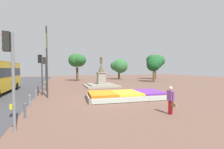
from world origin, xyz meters
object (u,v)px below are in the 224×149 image
at_px(traffic_light_mid_block, 41,67).
at_px(pedestrian_with_handbag, 171,99).
at_px(flower_planter, 127,95).
at_px(kerb_bollard_mid_a, 30,100).
at_px(traffic_light_near_crossing, 10,64).
at_px(traffic_light_far_corner, 45,68).
at_px(kerb_bollard_south, 25,110).
at_px(kerb_bollard_mid_b, 36,94).
at_px(statue_monument, 101,82).
at_px(banner_pole, 47,61).
at_px(kerb_bollard_north, 38,91).

height_order(traffic_light_mid_block, pedestrian_with_handbag, traffic_light_mid_block).
bearing_deg(flower_planter, traffic_light_mid_block, 150.82).
bearing_deg(kerb_bollard_mid_a, pedestrian_with_handbag, -31.43).
height_order(traffic_light_near_crossing, traffic_light_far_corner, traffic_light_near_crossing).
bearing_deg(traffic_light_mid_block, kerb_bollard_mid_a, -94.31).
bearing_deg(kerb_bollard_south, pedestrian_with_handbag, -15.11).
bearing_deg(traffic_light_mid_block, kerb_bollard_mid_b, -96.04).
height_order(statue_monument, kerb_bollard_mid_a, statue_monument).
bearing_deg(kerb_bollard_mid_b, banner_pole, 36.29).
xyz_separation_m(banner_pole, kerb_bollard_mid_b, (-0.85, -0.62, -2.89)).
xyz_separation_m(traffic_light_mid_block, kerb_bollard_south, (-0.11, -7.01, -2.34)).
xyz_separation_m(traffic_light_far_corner, kerb_bollard_north, (-0.39, -3.30, -2.23)).
relative_size(traffic_light_near_crossing, banner_pole, 0.64).
distance_m(statue_monument, pedestrian_with_handbag, 14.41).
distance_m(pedestrian_with_handbag, kerb_bollard_mid_b, 10.60).
distance_m(traffic_light_mid_block, banner_pole, 1.62).
height_order(kerb_bollard_mid_a, kerb_bollard_mid_b, kerb_bollard_mid_b).
bearing_deg(kerb_bollard_south, flower_planter, 21.98).
bearing_deg(flower_planter, kerb_bollard_mid_b, 164.65).
relative_size(statue_monument, kerb_bollard_north, 5.04).
bearing_deg(pedestrian_with_handbag, traffic_light_far_corner, 121.15).
distance_m(statue_monument, kerb_bollard_south, 14.50).
bearing_deg(traffic_light_near_crossing, statue_monument, 61.00).
height_order(flower_planter, pedestrian_with_handbag, pedestrian_with_handbag).
bearing_deg(traffic_light_mid_block, traffic_light_near_crossing, -91.74).
height_order(statue_monument, pedestrian_with_handbag, statue_monument).
bearing_deg(kerb_bollard_mid_a, traffic_light_far_corner, 86.89).
bearing_deg(traffic_light_far_corner, kerb_bollard_mid_b, -93.25).
distance_m(statue_monument, traffic_light_near_crossing, 16.24).
height_order(banner_pole, pedestrian_with_handbag, banner_pole).
relative_size(flower_planter, kerb_bollard_mid_a, 8.90).
relative_size(banner_pole, pedestrian_with_handbag, 3.98).
bearing_deg(pedestrian_with_handbag, flower_planter, 94.52).
relative_size(traffic_light_near_crossing, kerb_bollard_south, 5.12).
bearing_deg(flower_planter, traffic_light_near_crossing, -147.78).
relative_size(flower_planter, traffic_light_far_corner, 1.83).
distance_m(traffic_light_mid_block, kerb_bollard_north, 2.30).
bearing_deg(banner_pole, traffic_light_mid_block, 114.73).
bearing_deg(traffic_light_far_corner, pedestrian_with_handbag, -58.85).
bearing_deg(statue_monument, kerb_bollard_north, -146.35).
bearing_deg(kerb_bollard_north, traffic_light_mid_block, -15.86).
xyz_separation_m(flower_planter, kerb_bollard_mid_a, (-7.56, -0.19, 0.16)).
bearing_deg(traffic_light_near_crossing, traffic_light_far_corner, 88.30).
bearing_deg(pedestrian_with_handbag, kerb_bollard_south, 164.89).
relative_size(traffic_light_near_crossing, traffic_light_far_corner, 1.04).
relative_size(statue_monument, kerb_bollard_mid_a, 5.76).
bearing_deg(traffic_light_far_corner, traffic_light_near_crossing, -91.70).
relative_size(traffic_light_mid_block, kerb_bollard_north, 4.25).
bearing_deg(banner_pole, kerb_bollard_south, -97.51).
bearing_deg(kerb_bollard_mid_a, kerb_bollard_mid_b, 87.23).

